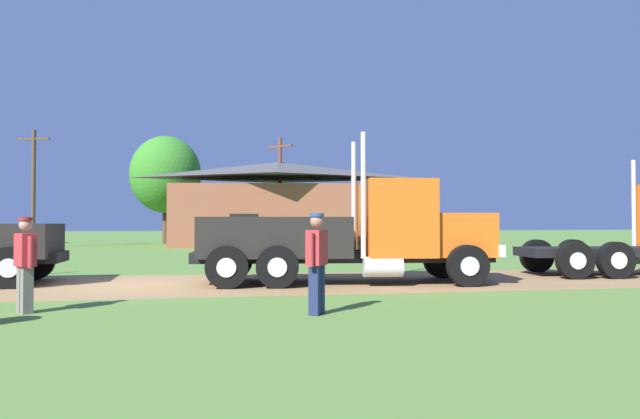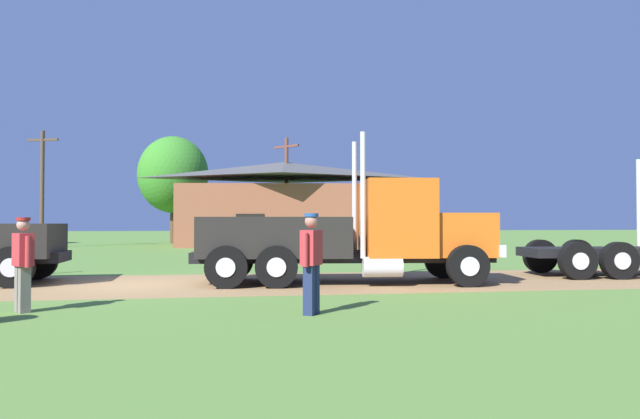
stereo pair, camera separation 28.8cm
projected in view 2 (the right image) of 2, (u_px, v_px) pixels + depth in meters
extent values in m
plane|color=#578035|center=(135.00, 285.00, 15.36)|extent=(200.00, 200.00, 0.00)
cube|color=#967248|center=(135.00, 285.00, 15.36)|extent=(120.00, 5.73, 0.01)
cube|color=black|center=(342.00, 256.00, 15.92)|extent=(8.14, 2.37, 0.28)
cube|color=orange|center=(457.00, 235.00, 16.12)|extent=(1.83, 2.23, 1.17)
cube|color=silver|center=(488.00, 249.00, 16.16)|extent=(0.39, 2.28, 0.32)
cube|color=orange|center=(396.00, 218.00, 16.03)|extent=(2.04, 2.54, 2.06)
cube|color=#2D3D4C|center=(429.00, 203.00, 16.09)|extent=(0.24, 1.97, 0.91)
cylinder|color=silver|center=(355.00, 198.00, 16.92)|extent=(0.14, 0.14, 3.26)
cylinder|color=silver|center=(363.00, 195.00, 15.04)|extent=(0.14, 0.14, 3.26)
cylinder|color=silver|center=(382.00, 267.00, 14.93)|extent=(1.05, 0.62, 0.52)
cube|color=black|center=(275.00, 237.00, 15.83)|extent=(4.20, 2.76, 1.06)
cylinder|color=black|center=(443.00, 260.00, 17.28)|extent=(1.10, 0.41, 1.07)
cylinder|color=silver|center=(442.00, 260.00, 17.44)|extent=(0.48, 0.09, 0.48)
cylinder|color=black|center=(468.00, 266.00, 14.91)|extent=(1.10, 0.41, 1.07)
cylinder|color=silver|center=(470.00, 266.00, 14.75)|extent=(0.48, 0.09, 0.48)
cylinder|color=black|center=(235.00, 261.00, 16.93)|extent=(1.10, 0.41, 1.07)
cylinder|color=silver|center=(235.00, 260.00, 17.09)|extent=(0.48, 0.09, 0.48)
cylinder|color=black|center=(226.00, 267.00, 14.56)|extent=(1.10, 0.41, 1.07)
cylinder|color=silver|center=(226.00, 268.00, 14.40)|extent=(0.48, 0.09, 0.48)
cylinder|color=black|center=(278.00, 261.00, 17.00)|extent=(1.10, 0.41, 1.07)
cylinder|color=silver|center=(278.00, 260.00, 17.16)|extent=(0.48, 0.09, 0.48)
cylinder|color=black|center=(277.00, 267.00, 14.63)|extent=(1.10, 0.41, 1.07)
cylinder|color=silver|center=(276.00, 267.00, 14.47)|extent=(0.48, 0.09, 0.48)
cylinder|color=black|center=(12.00, 267.00, 14.66)|extent=(1.06, 0.34, 1.05)
cylinder|color=silver|center=(10.00, 268.00, 14.50)|extent=(0.47, 0.06, 0.47)
cylinder|color=black|center=(38.00, 261.00, 16.98)|extent=(1.06, 0.34, 1.05)
cylinder|color=silver|center=(40.00, 261.00, 17.13)|extent=(0.47, 0.06, 0.47)
cylinder|color=silver|center=(639.00, 205.00, 19.21)|extent=(0.14, 0.14, 2.99)
cylinder|color=black|center=(540.00, 256.00, 19.15)|extent=(1.11, 0.38, 1.09)
cylinder|color=silver|center=(538.00, 256.00, 19.31)|extent=(0.49, 0.08, 0.49)
cylinder|color=black|center=(578.00, 261.00, 16.79)|extent=(1.11, 0.38, 1.09)
cylinder|color=silver|center=(581.00, 261.00, 16.64)|extent=(0.49, 0.08, 0.49)
cylinder|color=black|center=(577.00, 256.00, 19.25)|extent=(1.11, 0.38, 1.09)
cylinder|color=silver|center=(574.00, 256.00, 19.41)|extent=(0.49, 0.08, 0.49)
cylinder|color=black|center=(619.00, 261.00, 16.90)|extent=(1.11, 0.38, 1.09)
cylinder|color=silver|center=(623.00, 261.00, 16.74)|extent=(0.49, 0.08, 0.49)
cube|color=#B22D33|center=(311.00, 248.00, 10.48)|extent=(0.45, 0.52, 0.63)
sphere|color=#AF6E5F|center=(311.00, 221.00, 10.49)|extent=(0.24, 0.24, 0.24)
cylinder|color=#1E478C|center=(311.00, 215.00, 10.49)|extent=(0.25, 0.25, 0.06)
cube|color=#1E284C|center=(309.00, 290.00, 10.37)|extent=(0.24, 0.23, 0.89)
cube|color=#1E284C|center=(313.00, 289.00, 10.56)|extent=(0.24, 0.23, 0.89)
cylinder|color=#B22D33|center=(305.00, 250.00, 10.22)|extent=(0.10, 0.10, 0.60)
cylinder|color=#B22D33|center=(317.00, 249.00, 10.74)|extent=(0.10, 0.10, 0.60)
cube|color=#B22D33|center=(23.00, 250.00, 10.73)|extent=(0.47, 0.51, 0.60)
sphere|color=tan|center=(23.00, 225.00, 10.74)|extent=(0.23, 0.23, 0.23)
cylinder|color=maroon|center=(23.00, 219.00, 10.75)|extent=(0.24, 0.24, 0.06)
cube|color=slate|center=(21.00, 289.00, 10.79)|extent=(0.24, 0.23, 0.85)
cube|color=slate|center=(24.00, 290.00, 10.65)|extent=(0.24, 0.23, 0.85)
cylinder|color=#B22D33|center=(18.00, 251.00, 10.93)|extent=(0.10, 0.10, 0.57)
cylinder|color=#B22D33|center=(28.00, 252.00, 10.54)|extent=(0.10, 0.10, 0.57)
cube|color=brown|center=(284.00, 216.00, 40.96)|extent=(14.72, 8.52, 4.18)
pyramid|color=#4A4A4A|center=(284.00, 170.00, 41.03)|extent=(15.45, 8.95, 1.14)
cube|color=black|center=(250.00, 231.00, 37.42)|extent=(1.79, 0.28, 2.20)
cylinder|color=#4E3A2C|center=(42.00, 189.00, 38.44)|extent=(0.26, 0.26, 7.70)
cube|color=#4E3A2C|center=(43.00, 140.00, 38.52)|extent=(2.13, 0.82, 0.14)
cylinder|color=brown|center=(286.00, 192.00, 40.56)|extent=(0.26, 0.26, 7.53)
cube|color=brown|center=(287.00, 146.00, 40.63)|extent=(1.58, 1.73, 0.14)
cylinder|color=#513823|center=(173.00, 223.00, 45.46)|extent=(0.44, 0.44, 3.20)
ellipsoid|color=#357E25|center=(173.00, 175.00, 45.54)|extent=(5.44, 5.44, 5.98)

